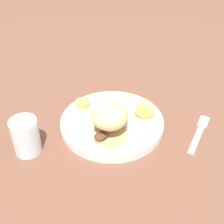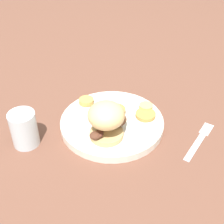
% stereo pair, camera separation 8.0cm
% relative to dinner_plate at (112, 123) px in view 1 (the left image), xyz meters
% --- Properties ---
extents(ground_plane, '(4.00, 4.00, 0.00)m').
position_rel_dinner_plate_xyz_m(ground_plane, '(0.00, 0.00, -0.01)').
color(ground_plane, brown).
extents(dinner_plate, '(0.27, 0.27, 0.02)m').
position_rel_dinner_plate_xyz_m(dinner_plate, '(0.00, 0.00, 0.00)').
color(dinner_plate, white).
rests_on(dinner_plate, ground_plane).
extents(sandwich, '(0.09, 0.12, 0.09)m').
position_rel_dinner_plate_xyz_m(sandwich, '(-0.02, 0.06, 0.06)').
color(sandwich, tan).
rests_on(sandwich, dinner_plate).
extents(potato_round_0, '(0.05, 0.05, 0.01)m').
position_rel_dinner_plate_xyz_m(potato_round_0, '(-0.07, -0.06, 0.01)').
color(potato_round_0, '#BC8942').
rests_on(potato_round_0, dinner_plate).
extents(potato_round_1, '(0.05, 0.05, 0.01)m').
position_rel_dinner_plate_xyz_m(potato_round_1, '(0.01, -0.03, 0.02)').
color(potato_round_1, '#BC8942').
rests_on(potato_round_1, dinner_plate).
extents(potato_round_2, '(0.04, 0.04, 0.01)m').
position_rel_dinner_plate_xyz_m(potato_round_2, '(-0.06, -0.09, 0.02)').
color(potato_round_2, '#DBB766').
rests_on(potato_round_2, dinner_plate).
extents(potato_round_3, '(0.04, 0.04, 0.01)m').
position_rel_dinner_plate_xyz_m(potato_round_3, '(0.10, -0.03, 0.02)').
color(potato_round_3, tan).
rests_on(potato_round_3, dinner_plate).
extents(fork, '(0.03, 0.16, 0.00)m').
position_rel_dinner_plate_xyz_m(fork, '(-0.22, -0.06, -0.01)').
color(fork, silver).
rests_on(fork, ground_plane).
extents(drinking_glass, '(0.06, 0.06, 0.09)m').
position_rel_dinner_plate_xyz_m(drinking_glass, '(0.15, 0.16, 0.03)').
color(drinking_glass, silver).
rests_on(drinking_glass, ground_plane).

